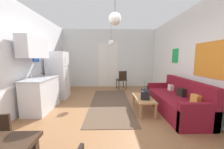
{
  "coord_description": "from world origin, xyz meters",
  "views": [
    {
      "loc": [
        -0.01,
        -3.17,
        1.48
      ],
      "look_at": [
        0.09,
        1.02,
        0.93
      ],
      "focal_mm": 20.37,
      "sensor_mm": 36.0,
      "label": 1
    }
  ],
  "objects_px": {
    "bamboo_vase": "(144,91)",
    "pendant_lamp_near": "(115,19)",
    "handbag": "(145,94)",
    "pendant_lamp_far": "(111,43)",
    "couch": "(176,101)",
    "coffee_table": "(143,99)",
    "accent_chair": "(122,79)",
    "dining_chair_near": "(1,143)",
    "refrigerator": "(58,75)"
  },
  "relations": [
    {
      "from": "bamboo_vase",
      "to": "accent_chair",
      "type": "bearing_deg",
      "value": 101.52
    },
    {
      "from": "refrigerator",
      "to": "pendant_lamp_far",
      "type": "xyz_separation_m",
      "value": [
        1.95,
        0.6,
        1.24
      ]
    },
    {
      "from": "bamboo_vase",
      "to": "couch",
      "type": "bearing_deg",
      "value": -22.73
    },
    {
      "from": "pendant_lamp_near",
      "to": "pendant_lamp_far",
      "type": "bearing_deg",
      "value": 90.95
    },
    {
      "from": "refrigerator",
      "to": "handbag",
      "type": "bearing_deg",
      "value": -26.01
    },
    {
      "from": "pendant_lamp_far",
      "to": "bamboo_vase",
      "type": "bearing_deg",
      "value": -58.88
    },
    {
      "from": "coffee_table",
      "to": "accent_chair",
      "type": "distance_m",
      "value": 2.51
    },
    {
      "from": "couch",
      "to": "bamboo_vase",
      "type": "xyz_separation_m",
      "value": [
        -0.81,
        0.34,
        0.21
      ]
    },
    {
      "from": "dining_chair_near",
      "to": "accent_chair",
      "type": "relative_size",
      "value": 1.01
    },
    {
      "from": "pendant_lamp_near",
      "to": "couch",
      "type": "bearing_deg",
      "value": 19.43
    },
    {
      "from": "bamboo_vase",
      "to": "dining_chair_near",
      "type": "xyz_separation_m",
      "value": [
        -2.31,
        -2.27,
        -0.01
      ]
    },
    {
      "from": "bamboo_vase",
      "to": "handbag",
      "type": "bearing_deg",
      "value": -101.71
    },
    {
      "from": "bamboo_vase",
      "to": "pendant_lamp_near",
      "type": "xyz_separation_m",
      "value": [
        -0.92,
        -0.95,
        1.77
      ]
    },
    {
      "from": "coffee_table",
      "to": "pendant_lamp_far",
      "type": "height_order",
      "value": "pendant_lamp_far"
    },
    {
      "from": "couch",
      "to": "coffee_table",
      "type": "bearing_deg",
      "value": 177.14
    },
    {
      "from": "bamboo_vase",
      "to": "handbag",
      "type": "relative_size",
      "value": 1.15
    },
    {
      "from": "bamboo_vase",
      "to": "refrigerator",
      "type": "bearing_deg",
      "value": 161.17
    },
    {
      "from": "dining_chair_near",
      "to": "accent_chair",
      "type": "distance_m",
      "value": 4.83
    },
    {
      "from": "refrigerator",
      "to": "accent_chair",
      "type": "height_order",
      "value": "refrigerator"
    },
    {
      "from": "dining_chair_near",
      "to": "pendant_lamp_far",
      "type": "bearing_deg",
      "value": -115.56
    },
    {
      "from": "coffee_table",
      "to": "pendant_lamp_near",
      "type": "bearing_deg",
      "value": -141.56
    },
    {
      "from": "coffee_table",
      "to": "accent_chair",
      "type": "relative_size",
      "value": 1.08
    },
    {
      "from": "couch",
      "to": "accent_chair",
      "type": "bearing_deg",
      "value": 116.48
    },
    {
      "from": "handbag",
      "to": "pendant_lamp_far",
      "type": "relative_size",
      "value": 0.4
    },
    {
      "from": "pendant_lamp_far",
      "to": "pendant_lamp_near",
      "type": "bearing_deg",
      "value": -89.05
    },
    {
      "from": "couch",
      "to": "bamboo_vase",
      "type": "bearing_deg",
      "value": 157.27
    },
    {
      "from": "bamboo_vase",
      "to": "pendant_lamp_far",
      "type": "height_order",
      "value": "pendant_lamp_far"
    },
    {
      "from": "bamboo_vase",
      "to": "handbag",
      "type": "height_order",
      "value": "bamboo_vase"
    },
    {
      "from": "refrigerator",
      "to": "pendant_lamp_near",
      "type": "xyz_separation_m",
      "value": [
        2.0,
        -1.94,
        1.42
      ]
    },
    {
      "from": "couch",
      "to": "accent_chair",
      "type": "xyz_separation_m",
      "value": [
        -1.26,
        2.52,
        0.21
      ]
    },
    {
      "from": "couch",
      "to": "accent_chair",
      "type": "relative_size",
      "value": 2.4
    },
    {
      "from": "dining_chair_near",
      "to": "handbag",
      "type": "bearing_deg",
      "value": -146.13
    },
    {
      "from": "handbag",
      "to": "pendant_lamp_far",
      "type": "xyz_separation_m",
      "value": [
        -0.88,
        1.98,
        1.58
      ]
    },
    {
      "from": "bamboo_vase",
      "to": "dining_chair_near",
      "type": "bearing_deg",
      "value": -135.46
    },
    {
      "from": "pendant_lamp_near",
      "to": "refrigerator",
      "type": "bearing_deg",
      "value": 135.75
    },
    {
      "from": "couch",
      "to": "refrigerator",
      "type": "xyz_separation_m",
      "value": [
        -3.73,
        1.33,
        0.56
      ]
    },
    {
      "from": "coffee_table",
      "to": "pendant_lamp_far",
      "type": "distance_m",
      "value": 2.71
    },
    {
      "from": "accent_chair",
      "to": "pendant_lamp_near",
      "type": "relative_size",
      "value": 1.18
    },
    {
      "from": "dining_chair_near",
      "to": "accent_chair",
      "type": "bearing_deg",
      "value": -119.03
    },
    {
      "from": "pendant_lamp_near",
      "to": "pendant_lamp_far",
      "type": "relative_size",
      "value": 0.81
    },
    {
      "from": "couch",
      "to": "pendant_lamp_far",
      "type": "bearing_deg",
      "value": 132.55
    },
    {
      "from": "handbag",
      "to": "accent_chair",
      "type": "bearing_deg",
      "value": 98.07
    },
    {
      "from": "couch",
      "to": "refrigerator",
      "type": "distance_m",
      "value": 4.0
    },
    {
      "from": "dining_chair_near",
      "to": "coffee_table",
      "type": "bearing_deg",
      "value": -144.59
    },
    {
      "from": "couch",
      "to": "pendant_lamp_near",
      "type": "distance_m",
      "value": 2.7
    },
    {
      "from": "bamboo_vase",
      "to": "accent_chair",
      "type": "height_order",
      "value": "accent_chair"
    },
    {
      "from": "dining_chair_near",
      "to": "refrigerator",
      "type": "relative_size",
      "value": 0.52
    },
    {
      "from": "accent_chair",
      "to": "couch",
      "type": "bearing_deg",
      "value": 100.86
    },
    {
      "from": "couch",
      "to": "pendant_lamp_near",
      "type": "xyz_separation_m",
      "value": [
        -1.73,
        -0.61,
        1.98
      ]
    },
    {
      "from": "dining_chair_near",
      "to": "accent_chair",
      "type": "height_order",
      "value": "dining_chair_near"
    }
  ]
}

